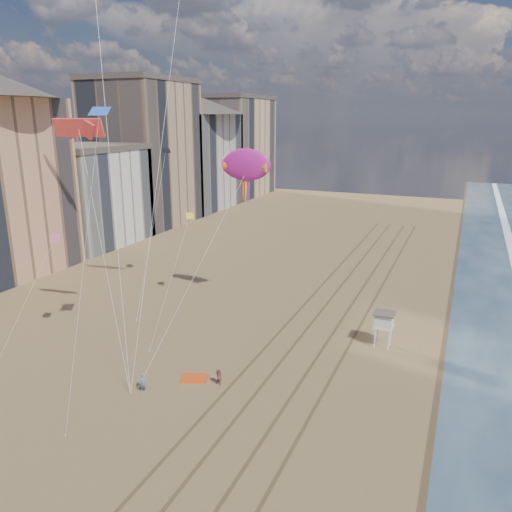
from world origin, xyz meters
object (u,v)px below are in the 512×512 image
(grounded_kite, at_px, (195,378))
(lifeguard_stand, at_px, (384,321))
(show_kite, at_px, (246,165))
(kite_flyer_a, at_px, (143,383))
(kite_flyer_b, at_px, (219,377))

(grounded_kite, bearing_deg, lifeguard_stand, 23.87)
(show_kite, distance_m, kite_flyer_a, 24.54)
(kite_flyer_a, bearing_deg, grounded_kite, 19.76)
(lifeguard_stand, xyz_separation_m, grounded_kite, (-13.66, -12.69, -2.61))
(lifeguard_stand, bearing_deg, kite_flyer_a, -135.91)
(kite_flyer_a, bearing_deg, lifeguard_stand, 14.70)
(lifeguard_stand, distance_m, kite_flyer_a, 23.09)
(lifeguard_stand, height_order, kite_flyer_b, lifeguard_stand)
(kite_flyer_b, bearing_deg, grounded_kite, -162.67)
(grounded_kite, bearing_deg, kite_flyer_a, -149.88)
(show_kite, xyz_separation_m, kite_flyer_b, (4.34, -15.36, -15.95))
(grounded_kite, bearing_deg, kite_flyer_b, -18.33)
(kite_flyer_b, bearing_deg, kite_flyer_a, -130.42)
(lifeguard_stand, distance_m, show_kite, 21.17)
(lifeguard_stand, bearing_deg, show_kite, 170.26)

